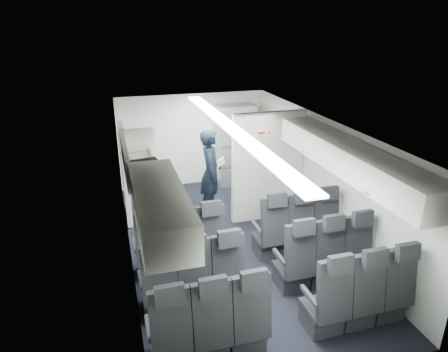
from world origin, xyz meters
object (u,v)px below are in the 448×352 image
seat_row_front (240,240)px  carry_on_bag (145,169)px  seat_row_rear (288,314)px  galley_unit (235,145)px  seat_row_mid (261,271)px  boarding_door (125,173)px  flight_attendant (211,173)px

seat_row_front → carry_on_bag: size_ratio=9.10×
seat_row_rear → galley_unit: bearing=79.4°
seat_row_mid → galley_unit: bearing=77.1°
seat_row_front → galley_unit: bearing=73.7°
seat_row_front → galley_unit: size_ratio=1.75×
seat_row_mid → boarding_door: (-1.64, 2.99, 0.55)m
seat_row_front → boarding_door: bearing=128.2°
seat_row_mid → seat_row_rear: (0.00, -0.90, 0.00)m
seat_row_rear → flight_attendant: (-0.00, 3.67, 0.47)m
seat_row_mid → carry_on_bag: bearing=150.7°
seat_row_mid → seat_row_rear: 0.90m
seat_row_mid → carry_on_bag: (-1.42, 0.80, 1.40)m
seat_row_rear → galley_unit: size_ratio=1.75×
seat_row_mid → flight_attendant: flight_attendant is taller
carry_on_bag → boarding_door: bearing=86.8°
seat_row_front → seat_row_mid: bearing=-90.0°
seat_row_front → flight_attendant: flight_attendant is taller
seat_row_mid → seat_row_rear: same height
seat_row_mid → flight_attendant: 2.80m
boarding_door → carry_on_bag: 2.36m
galley_unit → seat_row_rear: bearing=-100.6°
seat_row_rear → flight_attendant: flight_attendant is taller
boarding_door → seat_row_rear: bearing=-67.1°
seat_row_front → galley_unit: (0.95, 3.25, 0.55)m
boarding_door → flight_attendant: size_ratio=1.07×
seat_row_front → flight_attendant: bearing=90.1°
seat_row_mid → galley_unit: (0.95, 4.15, 0.55)m
galley_unit → carry_on_bag: carry_on_bag is taller
galley_unit → boarding_door: size_ratio=1.02×
seat_row_front → seat_row_rear: bearing=-90.0°
carry_on_bag → seat_row_front: bearing=-4.7°
boarding_door → carry_on_bag: (0.22, -2.19, 0.85)m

